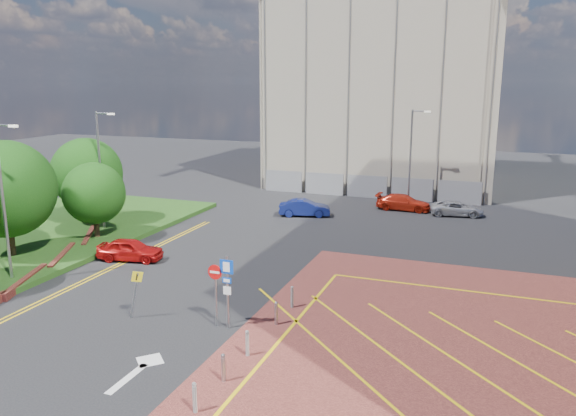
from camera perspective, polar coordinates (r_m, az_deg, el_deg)
The scene contains 17 objects.
ground at distance 23.98m, azimuth -8.26°, elevation -12.73°, with size 140.00×140.00×0.00m, color black.
retaining_wall at distance 32.25m, azimuth -25.37°, elevation -6.70°, with size 6.06×20.33×0.40m.
tree_b at distance 35.90m, azimuth -26.74°, elevation 1.73°, with size 5.60×5.60×6.74m.
tree_c at distance 38.28m, azimuth -19.11°, elevation 1.42°, with size 4.00×4.00×4.90m.
tree_d at distance 42.34m, azimuth -19.77°, elevation 3.34°, with size 5.00×5.00×6.08m.
lamp_left_near at distance 31.59m, azimuth -26.93°, elevation 1.15°, with size 1.53×0.16×8.00m.
lamp_left_far at distance 40.15m, azimuth -18.48°, elevation 4.10°, with size 1.53×0.16×8.00m.
lamp_back at distance 47.71m, azimuth 12.43°, elevation 5.38°, with size 1.53×0.16×8.00m.
sign_cluster at distance 23.88m, azimuth -6.65°, elevation -7.69°, with size 1.17×0.12×3.20m.
warning_sign at distance 25.59m, azimuth -15.24°, elevation -7.91°, with size 0.73×0.41×2.25m.
bollard_row at distance 21.49m, azimuth -4.92°, elevation -14.42°, with size 0.14×11.14×0.90m.
construction_building at distance 59.84m, azimuth 10.47°, elevation 13.29°, with size 21.20×19.20×22.00m, color #A29885.
construction_fence at distance 50.68m, azimuth 9.13°, elevation 2.09°, with size 21.60×0.06×2.00m, color gray.
car_red_left at distance 34.14m, azimuth -15.73°, elevation -4.08°, with size 1.53×3.81×1.30m, color #B10F0F.
car_blue_back at distance 43.53m, azimuth 1.70°, elevation 0.02°, with size 1.38×3.95×1.30m, color navy.
car_red_back at distance 46.50m, azimuth 11.65°, elevation 0.57°, with size 1.78×4.38×1.27m, color red.
car_silver_back at distance 45.62m, azimuth 16.78°, elevation -0.05°, with size 1.86×4.03×1.12m, color #B6B7BE.
Camera 1 is at (10.61, -18.88, 10.28)m, focal length 35.00 mm.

